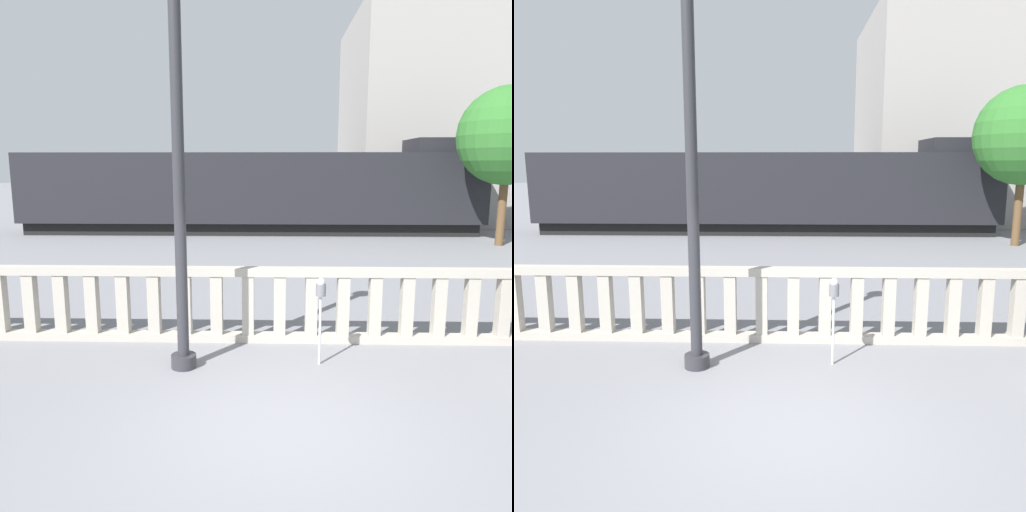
# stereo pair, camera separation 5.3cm
# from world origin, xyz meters

# --- Properties ---
(ground_plane) EXTENTS (160.00, 160.00, 0.00)m
(ground_plane) POSITION_xyz_m (0.00, 0.00, 0.00)
(ground_plane) COLOR slate
(balustrade) EXTENTS (16.96, 0.24, 1.31)m
(balustrade) POSITION_xyz_m (-0.00, 2.93, 0.65)
(balustrade) COLOR #ADA599
(balustrade) RESTS_ON ground
(lamppost) EXTENTS (0.42, 0.42, 5.65)m
(lamppost) POSITION_xyz_m (-1.47, 1.76, 3.21)
(lamppost) COLOR #2D2D33
(lamppost) RESTS_ON ground
(parking_meter) EXTENTS (0.15, 0.15, 1.36)m
(parking_meter) POSITION_xyz_m (0.60, 1.94, 1.07)
(parking_meter) COLOR silver
(parking_meter) RESTS_ON ground
(train_near) EXTENTS (20.09, 3.10, 4.14)m
(train_near) POSITION_xyz_m (-0.91, 17.18, 1.87)
(train_near) COLOR black
(train_near) RESTS_ON ground
(building_block) EXTENTS (12.28, 9.94, 10.84)m
(building_block) POSITION_xyz_m (10.40, 23.49, 5.42)
(building_block) COLOR gray
(building_block) RESTS_ON ground
(tree_left) EXTENTS (3.63, 3.63, 5.90)m
(tree_left) POSITION_xyz_m (8.57, 13.72, 4.07)
(tree_left) COLOR brown
(tree_left) RESTS_ON ground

